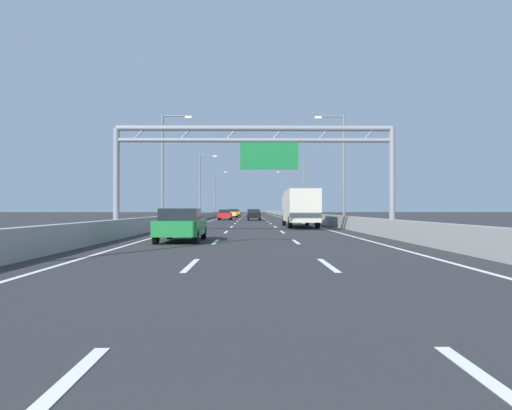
{
  "coord_description": "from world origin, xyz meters",
  "views": [
    {
      "loc": [
        -0.24,
        -0.09,
        1.48
      ],
      "look_at": [
        0.56,
        70.3,
        2.07
      ],
      "focal_mm": 33.67,
      "sensor_mm": 36.0,
      "label": 1
    }
  ],
  "objects_px": {
    "streetlamp_right_distant": "(287,190)",
    "orange_car": "(236,212)",
    "silver_car": "(233,213)",
    "sign_gantry": "(257,151)",
    "streetlamp_left_mid": "(165,163)",
    "blue_car": "(252,213)",
    "streetlamp_right_mid": "(341,163)",
    "yellow_car": "(231,213)",
    "black_car": "(254,215)",
    "streetlamp_left_far": "(202,182)",
    "streetlamp_left_distant": "(216,190)",
    "red_car": "(225,215)",
    "green_car": "(181,225)",
    "box_truck": "(300,207)",
    "streetlamp_right_far": "(303,182)"
  },
  "relations": [
    {
      "from": "streetlamp_right_distant",
      "to": "orange_car",
      "type": "xyz_separation_m",
      "value": [
        -10.98,
        6.43,
        -4.68
      ]
    },
    {
      "from": "silver_car",
      "to": "orange_car",
      "type": "bearing_deg",
      "value": 90.01
    },
    {
      "from": "sign_gantry",
      "to": "streetlamp_left_mid",
      "type": "distance_m",
      "value": 14.73
    },
    {
      "from": "orange_car",
      "to": "blue_car",
      "type": "xyz_separation_m",
      "value": [
        3.49,
        -17.11,
        0.03
      ]
    },
    {
      "from": "orange_car",
      "to": "streetlamp_right_mid",
      "type": "bearing_deg",
      "value": -80.62
    },
    {
      "from": "streetlamp_right_distant",
      "to": "yellow_car",
      "type": "height_order",
      "value": "streetlamp_right_distant"
    },
    {
      "from": "yellow_car",
      "to": "black_car",
      "type": "bearing_deg",
      "value": -79.46
    },
    {
      "from": "yellow_car",
      "to": "orange_car",
      "type": "height_order",
      "value": "yellow_car"
    },
    {
      "from": "streetlamp_left_far",
      "to": "streetlamp_right_distant",
      "type": "xyz_separation_m",
      "value": [
        14.93,
        30.04,
        0.0
      ]
    },
    {
      "from": "streetlamp_left_mid",
      "to": "streetlamp_left_distant",
      "type": "xyz_separation_m",
      "value": [
        0.0,
        60.08,
        0.0
      ]
    },
    {
      "from": "blue_car",
      "to": "black_car",
      "type": "bearing_deg",
      "value": -89.48
    },
    {
      "from": "streetlamp_left_far",
      "to": "red_car",
      "type": "bearing_deg",
      "value": -56.95
    },
    {
      "from": "streetlamp_left_distant",
      "to": "green_car",
      "type": "bearing_deg",
      "value": -87.03
    },
    {
      "from": "red_car",
      "to": "silver_car",
      "type": "height_order",
      "value": "silver_car"
    },
    {
      "from": "streetlamp_left_mid",
      "to": "streetlamp_right_mid",
      "type": "height_order",
      "value": "same"
    },
    {
      "from": "streetlamp_right_mid",
      "to": "box_truck",
      "type": "relative_size",
      "value": 1.07
    },
    {
      "from": "streetlamp_left_far",
      "to": "box_truck",
      "type": "distance_m",
      "value": 33.54
    },
    {
      "from": "black_car",
      "to": "silver_car",
      "type": "xyz_separation_m",
      "value": [
        -3.73,
        26.9,
        -0.0
      ]
    },
    {
      "from": "sign_gantry",
      "to": "streetlamp_right_far",
      "type": "xyz_separation_m",
      "value": [
        7.35,
        42.66,
        0.55
      ]
    },
    {
      "from": "sign_gantry",
      "to": "streetlamp_left_distant",
      "type": "relative_size",
      "value": 1.73
    },
    {
      "from": "red_car",
      "to": "box_truck",
      "type": "bearing_deg",
      "value": -73.65
    },
    {
      "from": "streetlamp_left_distant",
      "to": "blue_car",
      "type": "relative_size",
      "value": 2.29
    },
    {
      "from": "streetlamp_left_far",
      "to": "black_car",
      "type": "relative_size",
      "value": 2.24
    },
    {
      "from": "streetlamp_left_distant",
      "to": "box_truck",
      "type": "distance_m",
      "value": 62.54
    },
    {
      "from": "red_car",
      "to": "streetlamp_left_mid",
      "type": "bearing_deg",
      "value": -98.83
    },
    {
      "from": "streetlamp_right_far",
      "to": "streetlamp_left_distant",
      "type": "bearing_deg",
      "value": 116.43
    },
    {
      "from": "streetlamp_left_mid",
      "to": "blue_car",
      "type": "height_order",
      "value": "streetlamp_left_mid"
    },
    {
      "from": "black_car",
      "to": "red_car",
      "type": "bearing_deg",
      "value": 149.74
    },
    {
      "from": "streetlamp_left_mid",
      "to": "green_car",
      "type": "bearing_deg",
      "value": -77.76
    },
    {
      "from": "green_car",
      "to": "silver_car",
      "type": "relative_size",
      "value": 1.08
    },
    {
      "from": "streetlamp_right_far",
      "to": "orange_car",
      "type": "xyz_separation_m",
      "value": [
        -10.98,
        36.47,
        -4.68
      ]
    },
    {
      "from": "streetlamp_left_mid",
      "to": "streetlamp_left_far",
      "type": "relative_size",
      "value": 1.0
    },
    {
      "from": "box_truck",
      "to": "green_car",
      "type": "bearing_deg",
      "value": -112.3
    },
    {
      "from": "streetlamp_right_far",
      "to": "orange_car",
      "type": "distance_m",
      "value": 38.37
    },
    {
      "from": "sign_gantry",
      "to": "yellow_car",
      "type": "height_order",
      "value": "sign_gantry"
    },
    {
      "from": "silver_car",
      "to": "blue_car",
      "type": "bearing_deg",
      "value": 8.79
    },
    {
      "from": "sign_gantry",
      "to": "green_car",
      "type": "height_order",
      "value": "sign_gantry"
    },
    {
      "from": "box_truck",
      "to": "black_car",
      "type": "bearing_deg",
      "value": 98.75
    },
    {
      "from": "sign_gantry",
      "to": "streetlamp_right_mid",
      "type": "relative_size",
      "value": 1.73
    },
    {
      "from": "black_car",
      "to": "orange_car",
      "type": "bearing_deg",
      "value": 94.8
    },
    {
      "from": "streetlamp_left_distant",
      "to": "blue_car",
      "type": "height_order",
      "value": "streetlamp_left_distant"
    },
    {
      "from": "black_car",
      "to": "red_car",
      "type": "relative_size",
      "value": 0.94
    },
    {
      "from": "streetlamp_right_far",
      "to": "streetlamp_right_distant",
      "type": "relative_size",
      "value": 1.0
    },
    {
      "from": "black_car",
      "to": "red_car",
      "type": "xyz_separation_m",
      "value": [
        -3.92,
        2.29,
        -0.03
      ]
    },
    {
      "from": "yellow_car",
      "to": "streetlamp_right_far",
      "type": "bearing_deg",
      "value": -47.66
    },
    {
      "from": "streetlamp_left_far",
      "to": "yellow_car",
      "type": "height_order",
      "value": "streetlamp_left_far"
    },
    {
      "from": "streetlamp_right_distant",
      "to": "red_car",
      "type": "relative_size",
      "value": 2.1
    },
    {
      "from": "streetlamp_right_distant",
      "to": "box_truck",
      "type": "xyz_separation_m",
      "value": [
        -3.66,
        -61.41,
        -3.73
      ]
    },
    {
      "from": "streetlamp_left_distant",
      "to": "red_car",
      "type": "height_order",
      "value": "streetlamp_left_distant"
    },
    {
      "from": "streetlamp_left_far",
      "to": "streetlamp_right_distant",
      "type": "relative_size",
      "value": 1.0
    }
  ]
}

